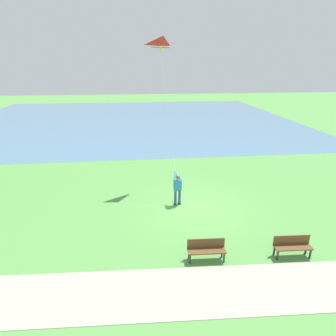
% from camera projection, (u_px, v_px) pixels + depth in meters
% --- Properties ---
extents(ground_plane, '(120.00, 120.00, 0.00)m').
position_uv_depth(ground_plane, '(195.00, 208.00, 15.50)').
color(ground_plane, '#569947').
extents(lake_water, '(36.00, 44.00, 0.01)m').
position_uv_depth(lake_water, '(129.00, 119.00, 39.88)').
color(lake_water, teal).
rests_on(lake_water, ground).
extents(walkway_path, '(3.84, 32.08, 0.02)m').
position_uv_depth(walkway_path, '(172.00, 292.00, 9.81)').
color(walkway_path, '#ADA393').
rests_on(walkway_path, ground).
extents(person_kite_flyer, '(0.63, 0.51, 1.83)m').
position_uv_depth(person_kite_flyer, '(177.00, 187.00, 15.56)').
color(person_kite_flyer, '#232328').
rests_on(person_kite_flyer, ground).
extents(flying_kite, '(3.17, 1.42, 6.94)m').
position_uv_depth(flying_kite, '(163.00, 45.00, 15.74)').
color(flying_kite, red).
extents(park_bench_near_walkway, '(0.51, 1.52, 0.88)m').
position_uv_depth(park_bench_near_walkway, '(292.00, 245.00, 11.51)').
color(park_bench_near_walkway, brown).
rests_on(park_bench_near_walkway, ground).
extents(park_bench_far_walkway, '(0.51, 1.52, 0.88)m').
position_uv_depth(park_bench_far_walkway, '(206.00, 248.00, 11.30)').
color(park_bench_far_walkway, brown).
rests_on(park_bench_far_walkway, ground).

